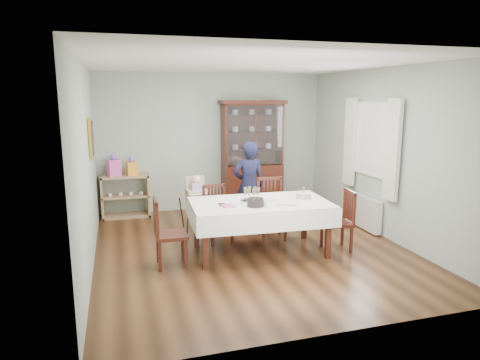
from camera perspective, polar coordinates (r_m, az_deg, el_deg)
name	(u,v)px	position (r m, az deg, el deg)	size (l,w,h in m)	color
floor	(250,248)	(6.55, 1.37, -9.01)	(5.00, 5.00, 0.00)	#593319
room_shell	(240,132)	(6.68, 0.06, 6.40)	(5.00, 5.00, 5.00)	#9EAA99
dining_table	(260,227)	(6.26, 2.67, -6.28)	(2.05, 1.25, 0.76)	#421D10
china_cabinet	(252,153)	(8.61, 1.63, 3.57)	(1.30, 0.48, 2.18)	#421D10
sideboard	(126,196)	(8.35, -15.01, -2.09)	(0.90, 0.38, 0.80)	tan
picture_frame	(91,138)	(6.70, -19.26, 5.33)	(0.04, 0.48, 0.58)	gold
window	(373,139)	(7.43, 17.33, 5.18)	(0.04, 1.02, 1.22)	white
curtain_left	(393,150)	(6.90, 19.69, 3.78)	(0.07, 0.30, 1.55)	silver
curtain_right	(350,142)	(7.93, 14.46, 4.95)	(0.07, 0.30, 1.55)	silver
radiator	(366,213)	(7.62, 16.41, -4.21)	(0.10, 0.80, 0.55)	white
chair_far_left	(218,225)	(6.75, -2.95, -6.05)	(0.45, 0.45, 0.89)	#421D10
chair_far_right	(272,221)	(6.92, 4.23, -5.42)	(0.48, 0.48, 0.97)	#421D10
chair_end_left	(170,246)	(5.88, -9.30, -8.68)	(0.42, 0.42, 0.93)	#421D10
chair_end_right	(338,232)	(6.55, 12.88, -6.82)	(0.45, 0.45, 0.90)	#421D10
woman	(249,185)	(7.30, 1.16, -0.72)	(0.55, 0.36, 1.51)	black
high_chair	(197,211)	(7.14, -5.76, -4.13)	(0.47, 0.47, 0.98)	black
champagne_tray	(252,197)	(6.19, 1.56, -2.27)	(0.32, 0.32, 0.20)	silver
birthday_cake	(303,196)	(6.39, 8.44, -2.10)	(0.26, 0.26, 0.18)	white
plate_stack_dark	(255,202)	(5.90, 2.05, -3.00)	(0.23, 0.23, 0.11)	black
plate_stack_white	(270,203)	(5.93, 3.98, -3.08)	(0.20, 0.20, 0.08)	white
napkin_stack	(228,206)	(5.88, -1.56, -3.49)	(0.15, 0.15, 0.02)	#E152A2
cutlery	(219,205)	(5.97, -2.77, -3.32)	(0.12, 0.18, 0.01)	silver
cake_knife	(287,205)	(5.98, 6.27, -3.34)	(0.30, 0.03, 0.01)	silver
gift_bag_pink	(114,166)	(8.22, -16.47, 1.78)	(0.26, 0.22, 0.42)	#E152A2
gift_bag_orange	(132,167)	(8.23, -14.21, 1.72)	(0.22, 0.18, 0.36)	orange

